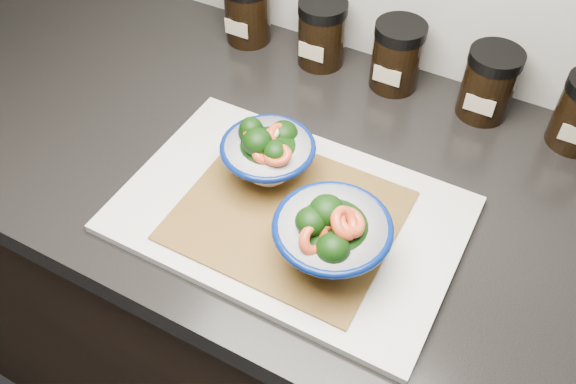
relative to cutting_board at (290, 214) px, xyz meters
The scene contains 10 objects.
cabinet 0.49m from the cutting_board, 72.66° to the left, with size 3.43×0.58×0.86m, color black.
countertop 0.10m from the cutting_board, 72.66° to the left, with size 3.50×0.60×0.04m, color black.
cutting_board is the anchor object (origin of this frame).
bamboo_mat 0.01m from the cutting_board, 76.28° to the right, with size 0.28×0.24×0.00m, color olive.
bowl_left 0.09m from the cutting_board, 143.62° to the left, with size 0.13×0.13×0.09m.
bowl_right 0.11m from the cutting_board, 30.05° to the right, with size 0.14×0.14×0.11m.
spice_jar_a 0.43m from the cutting_board, 128.26° to the left, with size 0.08×0.08×0.11m.
spice_jar_b 0.36m from the cutting_board, 109.63° to the left, with size 0.08×0.08×0.11m.
spice_jar_c 0.34m from the cutting_board, 87.48° to the left, with size 0.08×0.08×0.11m.
spice_jar_d 0.38m from the cutting_board, 63.90° to the left, with size 0.08×0.08×0.11m.
Camera 1 is at (0.22, 0.89, 1.54)m, focal length 38.00 mm.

